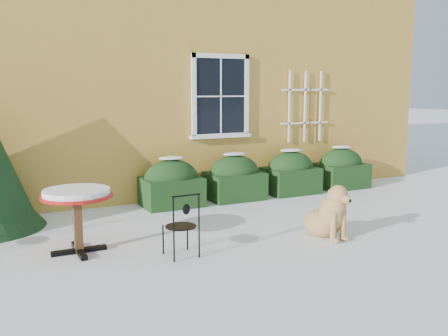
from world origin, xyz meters
TOP-DOWN VIEW (x-y plane):
  - ground at (0.00, 0.00)m, footprint 80.00×80.00m
  - house at (0.00, 7.00)m, footprint 12.40×8.40m
  - hedge_row at (1.65, 2.55)m, footprint 4.95×0.80m
  - bistro_table at (-2.32, 0.59)m, footprint 0.91×0.91m
  - patio_chair_near at (-1.17, -0.15)m, footprint 0.40×0.40m
  - dog at (1.01, -0.32)m, footprint 0.57×0.92m

SIDE VIEW (x-z plane):
  - ground at x=0.00m, z-range 0.00..0.00m
  - dog at x=1.01m, z-range -0.08..0.74m
  - hedge_row at x=1.65m, z-range -0.05..0.86m
  - patio_chair_near at x=-1.17m, z-range 0.00..0.83m
  - bistro_table at x=-2.32m, z-range 0.28..1.13m
  - house at x=0.00m, z-range 0.02..6.42m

